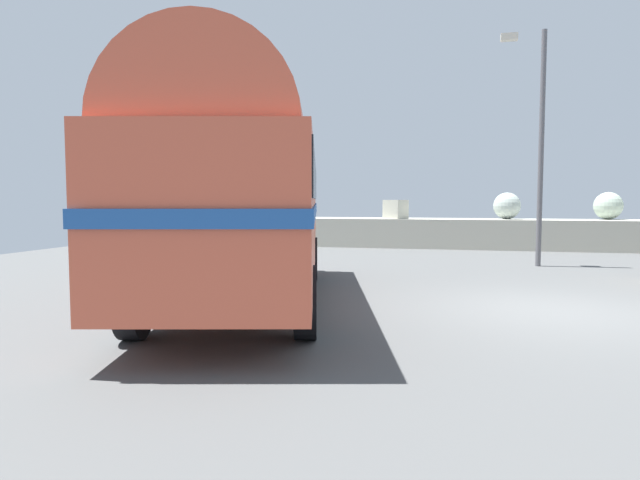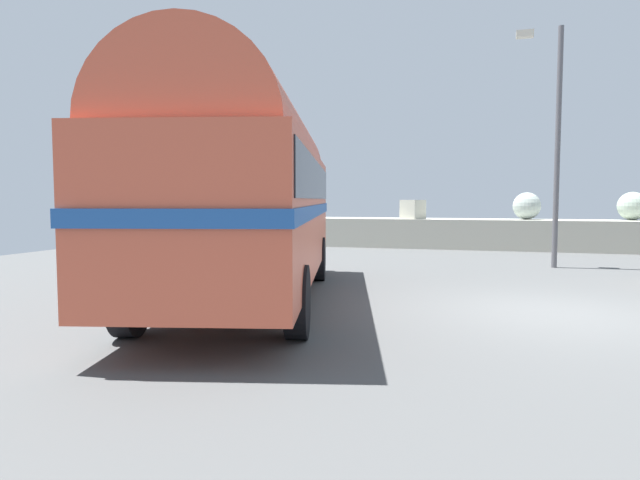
{
  "view_description": "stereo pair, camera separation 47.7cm",
  "coord_description": "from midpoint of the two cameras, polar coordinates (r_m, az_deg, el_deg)",
  "views": [
    {
      "loc": [
        -1.6,
        -9.51,
        1.82
      ],
      "look_at": [
        -3.7,
        -0.69,
        1.16
      ],
      "focal_mm": 31.25,
      "sensor_mm": 36.0,
      "label": 1
    },
    {
      "loc": [
        -1.13,
        -9.39,
        1.82
      ],
      "look_at": [
        -3.7,
        -0.69,
        1.16
      ],
      "focal_mm": 31.25,
      "sensor_mm": 36.0,
      "label": 2
    }
  ],
  "objects": [
    {
      "name": "lamp_post",
      "position": [
        16.07,
        20.53,
        10.07
      ],
      "size": [
        1.16,
        0.34,
        6.27
      ],
      "color": "#5B5B60",
      "rests_on": "ground"
    },
    {
      "name": "ground",
      "position": [
        9.72,
        21.44,
        -6.84
      ],
      "size": [
        32.0,
        26.0,
        0.02
      ],
      "color": "#4D4E4E"
    },
    {
      "name": "breakwater",
      "position": [
        21.35,
        16.82,
        0.84
      ],
      "size": [
        31.36,
        2.17,
        2.28
      ],
      "color": "#B5B3A3",
      "rests_on": "ground"
    },
    {
      "name": "vintage_coach",
      "position": [
        9.79,
        -9.07,
        5.49
      ],
      "size": [
        4.38,
        8.91,
        3.7
      ],
      "rotation": [
        0.0,
        0.0,
        0.24
      ],
      "color": "black",
      "rests_on": "ground"
    }
  ]
}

